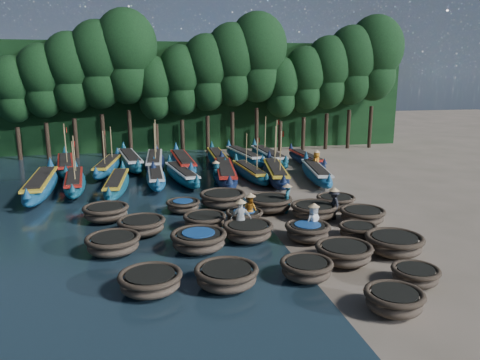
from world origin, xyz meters
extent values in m
plane|color=gray|center=(0.00, 0.00, 0.00)|extent=(120.00, 120.00, 0.00)
cube|color=black|center=(0.00, 23.50, 5.00)|extent=(40.00, 3.00, 10.00)
ellipsoid|color=#4E3E30|center=(1.58, -10.25, 0.33)|extent=(1.90, 1.90, 0.67)
torus|color=#3B2F22|center=(1.58, -10.25, 0.65)|extent=(1.89, 1.89, 0.20)
cylinder|color=black|center=(1.58, -10.25, 0.69)|extent=(1.41, 1.41, 0.06)
ellipsoid|color=#4E3E30|center=(3.34, -8.62, 0.29)|extent=(1.79, 1.79, 0.59)
torus|color=#3B2F22|center=(3.34, -8.62, 0.57)|extent=(1.70, 1.70, 0.18)
cylinder|color=black|center=(3.34, -8.62, 0.61)|extent=(1.28, 1.28, 0.05)
ellipsoid|color=#4E3E30|center=(-5.77, -7.29, 0.33)|extent=(2.54, 2.54, 0.66)
torus|color=#3B2F22|center=(-5.77, -7.29, 0.64)|extent=(2.19, 2.19, 0.20)
cylinder|color=black|center=(-5.77, -7.29, 0.68)|extent=(1.67, 1.67, 0.06)
ellipsoid|color=#4E3E30|center=(-3.18, -7.43, 0.34)|extent=(2.36, 2.36, 0.68)
torus|color=#3B2F22|center=(-3.18, -7.43, 0.66)|extent=(2.25, 2.25, 0.21)
cylinder|color=black|center=(-3.18, -7.43, 0.70)|extent=(1.72, 1.72, 0.06)
ellipsoid|color=#4E3E30|center=(-0.24, -7.39, 0.32)|extent=(2.35, 2.35, 0.64)
torus|color=#3B2F22|center=(-0.24, -7.39, 0.62)|extent=(1.94, 1.94, 0.20)
cylinder|color=black|center=(-0.24, -7.39, 0.66)|extent=(1.46, 1.46, 0.06)
ellipsoid|color=#4E3E30|center=(1.68, -6.33, 0.35)|extent=(2.14, 2.14, 0.69)
torus|color=#3B2F22|center=(1.68, -6.33, 0.67)|extent=(2.26, 2.26, 0.21)
cylinder|color=black|center=(1.68, -6.33, 0.71)|extent=(1.72, 1.72, 0.06)
ellipsoid|color=#4E3E30|center=(4.07, -5.91, 0.37)|extent=(2.31, 2.31, 0.75)
torus|color=#3B2F22|center=(4.07, -5.91, 0.72)|extent=(2.38, 2.38, 0.23)
cylinder|color=black|center=(4.07, -5.91, 0.77)|extent=(1.81, 1.81, 0.07)
ellipsoid|color=#4E3E30|center=(-7.18, -3.43, 0.35)|extent=(2.11, 2.11, 0.70)
torus|color=#3B2F22|center=(-7.18, -3.43, 0.67)|extent=(2.26, 2.26, 0.21)
cylinder|color=black|center=(-7.18, -3.43, 0.72)|extent=(1.72, 1.72, 0.06)
ellipsoid|color=#4E3E30|center=(-3.71, -3.85, 0.37)|extent=(2.63, 2.63, 0.74)
torus|color=#3B2F22|center=(-3.71, -3.85, 0.72)|extent=(2.37, 2.37, 0.23)
cylinder|color=black|center=(-3.71, -3.85, 0.77)|extent=(1.80, 1.80, 0.07)
cylinder|color=navy|center=(-3.71, -3.85, 0.81)|extent=(1.38, 1.38, 0.05)
ellipsoid|color=#4E3E30|center=(-1.42, -3.10, 0.36)|extent=(2.35, 2.35, 0.72)
torus|color=#3B2F22|center=(-1.42, -3.10, 0.70)|extent=(2.25, 2.25, 0.22)
cylinder|color=black|center=(-1.42, -3.10, 0.74)|extent=(1.71, 1.71, 0.07)
ellipsoid|color=#4E3E30|center=(1.14, -3.68, 0.35)|extent=(2.14, 2.14, 0.71)
torus|color=#3B2F22|center=(1.14, -3.68, 0.69)|extent=(2.02, 2.02, 0.21)
cylinder|color=black|center=(1.14, -3.68, 0.73)|extent=(1.52, 1.52, 0.06)
cylinder|color=navy|center=(1.14, -3.68, 0.77)|extent=(1.17, 1.17, 0.04)
ellipsoid|color=#4E3E30|center=(3.45, -3.86, 0.30)|extent=(1.98, 1.98, 0.59)
torus|color=#3B2F22|center=(3.45, -3.86, 0.58)|extent=(1.73, 1.73, 0.18)
cylinder|color=black|center=(3.45, -3.86, 0.61)|extent=(1.30, 1.30, 0.05)
ellipsoid|color=#4E3E30|center=(-6.03, -1.30, 0.34)|extent=(2.35, 2.35, 0.69)
torus|color=#3B2F22|center=(-6.03, -1.30, 0.67)|extent=(2.21, 2.21, 0.21)
cylinder|color=black|center=(-6.03, -1.30, 0.71)|extent=(1.68, 1.68, 0.06)
ellipsoid|color=#4E3E30|center=(-3.08, -1.14, 0.33)|extent=(2.36, 2.36, 0.66)
torus|color=#3B2F22|center=(-3.08, -1.14, 0.64)|extent=(2.05, 2.05, 0.20)
cylinder|color=black|center=(-3.08, -1.14, 0.68)|extent=(1.55, 1.55, 0.06)
ellipsoid|color=#4E3E30|center=(-1.07, -0.81, 0.31)|extent=(2.18, 2.18, 0.63)
torus|color=#3B2F22|center=(-1.07, -0.81, 0.61)|extent=(1.86, 1.86, 0.19)
cylinder|color=black|center=(-1.07, -0.81, 0.64)|extent=(1.40, 1.40, 0.06)
cylinder|color=navy|center=(-1.07, -0.81, 0.68)|extent=(1.08, 1.08, 0.04)
ellipsoid|color=#4E3E30|center=(2.59, -0.67, 0.35)|extent=(2.29, 2.29, 0.70)
torus|color=#3B2F22|center=(2.59, -0.67, 0.68)|extent=(2.38, 2.38, 0.21)
cylinder|color=black|center=(2.59, -0.67, 0.72)|extent=(1.82, 1.82, 0.06)
ellipsoid|color=#4E3E30|center=(4.64, -1.91, 0.33)|extent=(2.74, 2.74, 0.67)
torus|color=#3B2F22|center=(4.64, -1.91, 0.65)|extent=(2.24, 2.24, 0.20)
cylinder|color=black|center=(4.64, -1.91, 0.69)|extent=(1.71, 1.71, 0.06)
ellipsoid|color=#4E3E30|center=(-7.76, 1.13, 0.36)|extent=(2.79, 2.79, 0.72)
torus|color=#3B2F22|center=(-7.76, 1.13, 0.70)|extent=(2.29, 2.29, 0.22)
cylinder|color=black|center=(-7.76, 1.13, 0.74)|extent=(1.74, 1.74, 0.07)
ellipsoid|color=#4E3E30|center=(-3.83, 1.88, 0.28)|extent=(2.21, 2.21, 0.56)
torus|color=#3B2F22|center=(-3.83, 1.88, 0.55)|extent=(1.82, 1.82, 0.17)
cylinder|color=black|center=(-3.83, 1.88, 0.58)|extent=(1.38, 1.38, 0.05)
cylinder|color=navy|center=(-3.83, 1.88, 0.62)|extent=(1.06, 1.06, 0.03)
ellipsoid|color=#4E3E30|center=(-1.60, 2.38, 0.38)|extent=(2.51, 2.51, 0.75)
torus|color=#3B2F22|center=(-1.60, 2.38, 0.73)|extent=(2.56, 2.56, 0.23)
cylinder|color=black|center=(-1.60, 2.38, 0.78)|extent=(1.95, 1.95, 0.07)
ellipsoid|color=#4E3E30|center=(0.67, 1.01, 0.37)|extent=(3.03, 3.03, 0.73)
torus|color=#3B2F22|center=(0.67, 1.01, 0.71)|extent=(2.51, 2.51, 0.22)
cylinder|color=black|center=(0.67, 1.01, 0.75)|extent=(1.92, 1.92, 0.07)
ellipsoid|color=#4E3E30|center=(4.44, 0.88, 0.31)|extent=(2.64, 2.64, 0.62)
torus|color=#3B2F22|center=(4.44, 0.88, 0.60)|extent=(2.14, 2.14, 0.19)
cylinder|color=black|center=(4.44, 0.88, 0.64)|extent=(1.64, 1.64, 0.06)
ellipsoid|color=navy|center=(-11.95, 7.28, 0.55)|extent=(1.90, 8.90, 1.11)
cone|color=navy|center=(-12.10, 11.59, 1.27)|extent=(0.49, 0.49, 0.66)
cone|color=navy|center=(-11.80, 2.96, 1.22)|extent=(0.49, 0.49, 0.55)
cube|color=gold|center=(-11.95, 7.28, 1.02)|extent=(1.40, 6.90, 0.13)
cube|color=black|center=(-11.95, 7.28, 1.11)|extent=(1.07, 6.00, 0.11)
ellipsoid|color=#115260|center=(-10.13, 8.11, 0.48)|extent=(2.14, 7.71, 0.95)
cone|color=#115260|center=(-10.51, 11.80, 1.09)|extent=(0.42, 0.42, 0.57)
cone|color=#115260|center=(-9.75, 4.42, 1.05)|extent=(0.42, 0.42, 0.48)
cube|color=#AF1D15|center=(-10.13, 8.11, 0.87)|extent=(1.60, 5.97, 0.11)
cube|color=black|center=(-10.13, 8.11, 0.95)|extent=(1.27, 5.18, 0.10)
cylinder|color=#997F4C|center=(-10.15, 9.25, 2.00)|extent=(0.07, 0.23, 2.66)
cylinder|color=#997F4C|center=(-9.89, 6.70, 2.00)|extent=(0.07, 0.23, 2.66)
plane|color=red|center=(-9.74, 6.72, 3.16)|extent=(0.00, 0.33, 0.33)
ellipsoid|color=#115260|center=(-7.47, 7.01, 0.47)|extent=(1.86, 7.53, 0.93)
cone|color=#115260|center=(-7.22, 10.63, 1.07)|extent=(0.41, 0.41, 0.56)
cone|color=#115260|center=(-7.73, 3.39, 1.02)|extent=(0.41, 0.41, 0.47)
cube|color=gold|center=(-7.47, 7.01, 0.86)|extent=(1.38, 5.83, 0.11)
cube|color=black|center=(-7.47, 7.01, 0.93)|extent=(1.08, 5.07, 0.09)
ellipsoid|color=navy|center=(-5.02, 8.69, 0.44)|extent=(1.28, 7.10, 0.89)
cone|color=navy|center=(-5.02, 12.15, 1.02)|extent=(0.39, 0.39, 0.53)
cone|color=navy|center=(-5.02, 5.23, 0.98)|extent=(0.39, 0.39, 0.44)
cube|color=silver|center=(-5.02, 8.69, 0.82)|extent=(0.93, 5.50, 0.11)
cube|color=black|center=(-5.02, 8.69, 0.89)|extent=(0.69, 4.79, 0.09)
ellipsoid|color=#115260|center=(-3.27, 8.94, 0.46)|extent=(2.56, 7.51, 0.92)
cone|color=#115260|center=(-3.88, 12.50, 1.06)|extent=(0.41, 0.41, 0.55)
cone|color=#115260|center=(-2.66, 5.39, 1.02)|extent=(0.41, 0.41, 0.46)
cube|color=silver|center=(-3.27, 8.94, 0.85)|extent=(1.92, 5.81, 0.11)
cube|color=black|center=(-3.27, 8.94, 0.92)|extent=(1.55, 5.04, 0.09)
ellipsoid|color=#0E1434|center=(-0.40, 8.27, 0.54)|extent=(2.54, 8.77, 1.08)
cone|color=#0E1434|center=(0.09, 12.45, 1.24)|extent=(0.48, 0.48, 0.65)
cone|color=#0E1434|center=(-0.88, 4.08, 1.19)|extent=(0.48, 0.48, 0.54)
cube|color=#AF1D15|center=(-0.40, 8.27, 0.99)|extent=(1.89, 6.79, 0.13)
cube|color=black|center=(-0.40, 8.27, 1.08)|extent=(1.51, 5.89, 0.11)
ellipsoid|color=#115260|center=(1.44, 8.82, 0.44)|extent=(1.85, 7.13, 0.88)
cone|color=#115260|center=(1.15, 12.24, 1.01)|extent=(0.39, 0.39, 0.53)
cone|color=#115260|center=(1.72, 5.39, 0.97)|extent=(0.39, 0.39, 0.44)
cube|color=gold|center=(1.44, 8.82, 0.81)|extent=(1.38, 5.52, 0.11)
cube|color=black|center=(1.44, 8.82, 0.88)|extent=(1.08, 4.80, 0.09)
cylinder|color=#997F4C|center=(1.44, 9.88, 1.85)|extent=(0.06, 0.21, 2.47)
cylinder|color=#997F4C|center=(1.63, 7.51, 1.85)|extent=(0.06, 0.21, 2.47)
plane|color=red|center=(1.77, 7.52, 2.93)|extent=(0.00, 0.31, 0.31)
ellipsoid|color=#0E1434|center=(3.00, 7.77, 0.52)|extent=(2.85, 8.48, 1.04)
cone|color=#0E1434|center=(3.66, 11.79, 1.20)|extent=(0.46, 0.46, 0.63)
cone|color=#0E1434|center=(2.33, 3.76, 1.15)|extent=(0.46, 0.46, 0.52)
cube|color=gold|center=(3.00, 7.77, 0.96)|extent=(2.14, 6.56, 0.13)
cube|color=black|center=(3.00, 7.77, 1.04)|extent=(1.72, 5.69, 0.10)
cylinder|color=#997F4C|center=(3.31, 8.99, 2.19)|extent=(0.07, 0.25, 2.92)
cylinder|color=#997F4C|center=(2.85, 6.21, 2.19)|extent=(0.07, 0.25, 2.92)
plane|color=red|center=(3.00, 6.19, 3.46)|extent=(0.00, 0.37, 0.37)
ellipsoid|color=navy|center=(5.82, 7.47, 0.49)|extent=(2.63, 7.92, 0.97)
cone|color=navy|center=(6.43, 11.22, 1.12)|extent=(0.43, 0.43, 0.58)
cone|color=navy|center=(5.21, 3.72, 1.07)|extent=(0.43, 0.43, 0.49)
cube|color=silver|center=(5.82, 7.47, 0.90)|extent=(1.98, 6.13, 0.12)
cube|color=black|center=(5.82, 7.47, 0.97)|extent=(1.59, 5.32, 0.10)
ellipsoid|color=#115260|center=(-11.42, 13.67, 0.51)|extent=(2.64, 8.21, 1.01)
cone|color=#115260|center=(-12.00, 17.57, 1.16)|extent=(0.44, 0.44, 0.61)
cone|color=#115260|center=(-10.83, 9.77, 1.11)|extent=(0.44, 0.44, 0.51)
cube|color=#AF1D15|center=(-11.42, 13.67, 0.93)|extent=(1.98, 6.36, 0.12)
cube|color=black|center=(-11.42, 13.67, 1.01)|extent=(1.59, 5.52, 0.10)
cylinder|color=#997F4C|center=(-11.50, 14.88, 2.12)|extent=(0.07, 0.24, 2.83)
cylinder|color=#997F4C|center=(-11.09, 12.18, 2.12)|extent=(0.07, 0.24, 2.83)
plane|color=red|center=(-10.94, 12.21, 3.36)|extent=(0.00, 0.35, 0.35)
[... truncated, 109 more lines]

